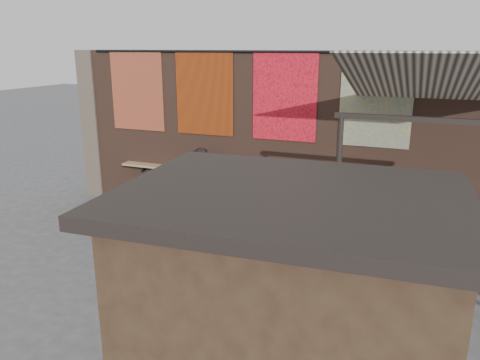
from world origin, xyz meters
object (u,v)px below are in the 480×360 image
at_px(scooter_stool_4, 255,210).
at_px(diner_left, 195,191).
at_px(shelf_box, 333,179).
at_px(shopper_navy, 373,235).
at_px(scooter_stool_3, 231,208).
at_px(scooter_stool_6, 308,215).
at_px(market_stall, 287,348).
at_px(shopper_tan, 383,232).
at_px(scooter_stool_5, 282,212).
at_px(scooter_stool_2, 207,204).
at_px(scooter_stool_7, 333,220).
at_px(diner_right, 203,184).
at_px(scooter_stool_0, 161,200).
at_px(scooter_stool_1, 184,200).

height_order(scooter_stool_4, diner_left, diner_left).
xyz_separation_m(shelf_box, shopper_navy, (1.09, -1.78, -0.48)).
xyz_separation_m(scooter_stool_3, scooter_stool_6, (1.88, 0.07, 0.06)).
bearing_deg(market_stall, shopper_tan, 81.40).
height_order(scooter_stool_5, market_stall, market_stall).
bearing_deg(scooter_stool_2, scooter_stool_6, 0.52).
xyz_separation_m(scooter_stool_4, scooter_stool_7, (1.85, -0.07, 0.03)).
bearing_deg(shelf_box, shopper_tan, -50.68).
relative_size(scooter_stool_5, diner_right, 0.49).
relative_size(shelf_box, scooter_stool_0, 0.84).
xyz_separation_m(scooter_stool_7, shopper_tan, (1.15, -1.19, 0.35)).
bearing_deg(scooter_stool_7, shopper_navy, -55.71).
relative_size(scooter_stool_2, shopper_navy, 0.50).
height_order(scooter_stool_3, scooter_stool_4, scooter_stool_4).
bearing_deg(scooter_stool_4, scooter_stool_7, -2.22).
distance_m(scooter_stool_3, scooter_stool_7, 2.45).
height_order(scooter_stool_7, diner_right, diner_right).
relative_size(scooter_stool_6, market_stall, 0.30).
relative_size(scooter_stool_1, market_stall, 0.32).
xyz_separation_m(scooter_stool_5, diner_right, (-2.00, -0.04, 0.47)).
relative_size(scooter_stool_0, shopper_tan, 0.48).
distance_m(scooter_stool_5, diner_right, 2.06).
height_order(scooter_stool_3, diner_left, diner_left).
relative_size(scooter_stool_0, diner_left, 0.45).
bearing_deg(shopper_navy, scooter_stool_0, -53.60).
xyz_separation_m(diner_left, shopper_navy, (4.24, -1.20, -0.02)).
distance_m(scooter_stool_4, scooter_stool_7, 1.86).
distance_m(shelf_box, scooter_stool_7, 0.92).
height_order(scooter_stool_0, scooter_stool_1, scooter_stool_1).
bearing_deg(scooter_stool_1, market_stall, -54.42).
distance_m(scooter_stool_2, scooter_stool_6, 2.53).
bearing_deg(scooter_stool_2, diner_left, -116.45).
distance_m(shelf_box, scooter_stool_6, 0.99).
height_order(shopper_navy, market_stall, market_stall).
distance_m(scooter_stool_7, shopper_navy, 1.80).
height_order(shelf_box, shopper_tan, shopper_tan).
bearing_deg(scooter_stool_1, scooter_stool_4, 2.65).
bearing_deg(scooter_stool_1, scooter_stool_5, 1.95).
height_order(scooter_stool_2, diner_right, diner_right).
bearing_deg(diner_right, shopper_tan, -9.71).
height_order(scooter_stool_5, diner_left, diner_left).
bearing_deg(scooter_stool_6, scooter_stool_1, -178.39).
xyz_separation_m(shopper_navy, market_stall, (-0.32, -4.68, 0.64)).
distance_m(scooter_stool_6, market_stall, 6.41).
xyz_separation_m(scooter_stool_3, scooter_stool_4, (0.60, 0.07, 0.01)).
bearing_deg(shelf_box, scooter_stool_6, -151.73).
distance_m(shelf_box, diner_right, 3.13).
relative_size(scooter_stool_0, scooter_stool_1, 0.79).
relative_size(shelf_box, diner_right, 0.34).
relative_size(shopper_tan, market_stall, 0.52).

